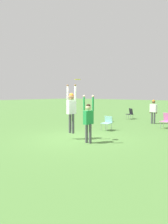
# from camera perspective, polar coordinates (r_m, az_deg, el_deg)

# --- Properties ---
(ground_plane) EXTENTS (120.00, 120.00, 0.00)m
(ground_plane) POSITION_cam_1_polar(r_m,az_deg,el_deg) (10.43, -0.95, -7.01)
(ground_plane) COLOR #4C7A38
(person_jumping) EXTENTS (0.60, 0.46, 2.28)m
(person_jumping) POSITION_cam_1_polar(r_m,az_deg,el_deg) (10.14, -3.31, 1.28)
(person_jumping) COLOR #4C4C51
(person_jumping) RESTS_ON ground_plane
(person_defending) EXTENTS (0.61, 0.47, 2.08)m
(person_defending) POSITION_cam_1_polar(r_m,az_deg,el_deg) (9.39, 1.16, -1.53)
(person_defending) COLOR #4C4C51
(person_defending) RESTS_ON ground_plane
(frisbee) EXTENTS (0.28, 0.28, 0.02)m
(frisbee) POSITION_cam_1_polar(r_m,az_deg,el_deg) (9.77, -1.69, 8.49)
(frisbee) COLOR yellow
(camping_chair_0) EXTENTS (0.53, 0.56, 0.83)m
(camping_chair_0) POSITION_cam_1_polar(r_m,az_deg,el_deg) (12.76, 6.08, -2.58)
(camping_chair_0) COLOR gray
(camping_chair_0) RESTS_ON ground_plane
(camping_chair_1) EXTENTS (0.66, 0.71, 0.95)m
(camping_chair_1) POSITION_cam_1_polar(r_m,az_deg,el_deg) (14.39, 20.78, -1.86)
(camping_chair_1) COLOR gray
(camping_chair_1) RESTS_ON ground_plane
(camping_chair_2) EXTENTS (0.65, 0.71, 0.88)m
(camping_chair_2) POSITION_cam_1_polar(r_m,az_deg,el_deg) (18.71, 11.98, -0.25)
(camping_chair_2) COLOR gray
(camping_chair_2) RESTS_ON ground_plane
(person_spectator_near) EXTENTS (0.58, 0.22, 1.70)m
(person_spectator_near) POSITION_cam_1_polar(r_m,az_deg,el_deg) (16.18, 17.67, 0.66)
(person_spectator_near) COLOR #4C4C51
(person_spectator_near) RESTS_ON ground_plane
(cooler_box) EXTENTS (0.45, 0.36, 0.37)m
(cooler_box) POSITION_cam_1_polar(r_m,az_deg,el_deg) (16.71, 6.46, -1.90)
(cooler_box) COLOR white
(cooler_box) RESTS_ON ground_plane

